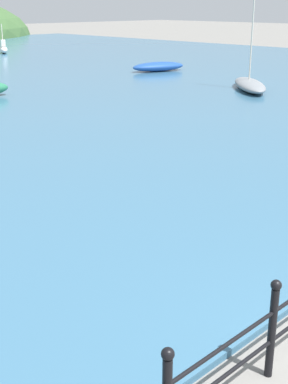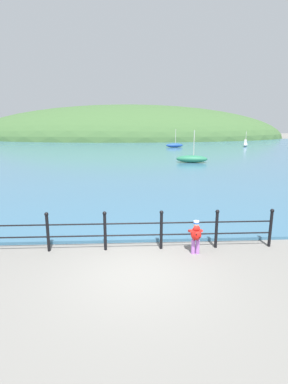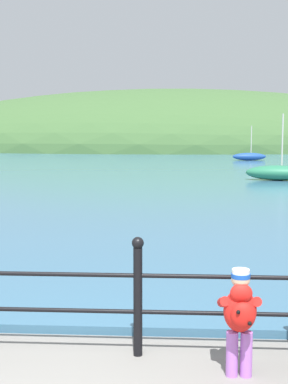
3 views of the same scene
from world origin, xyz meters
TOP-DOWN VIEW (x-y plane):
  - water at (0.00, 32.00)m, footprint 80.00×60.00m
  - far_hillside at (0.00, 70.51)m, footprint 77.21×42.46m
  - iron_railing at (-0.09, 1.50)m, footprint 8.52×0.12m
  - child_in_coat at (1.71, 1.07)m, footprint 0.38×0.53m
  - boat_far_left at (5.71, 20.66)m, footprint 3.01×1.48m
  - boat_nearest_quay at (6.81, 38.42)m, footprint 2.68×1.07m

SIDE VIEW (x-z plane):
  - far_hillside at x=0.00m, z-range -8.09..8.09m
  - water at x=0.00m, z-range 0.00..0.10m
  - boat_nearest_quay at x=6.81m, z-range -0.93..1.74m
  - boat_far_left at x=5.71m, z-range -1.04..1.94m
  - child_in_coat at x=1.71m, z-range 0.10..1.11m
  - iron_railing at x=-0.09m, z-range 0.04..1.25m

